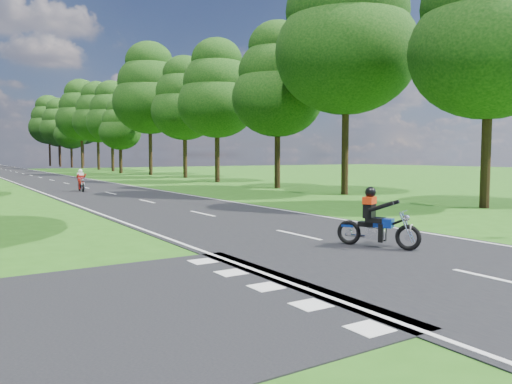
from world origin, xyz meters
TOP-DOWN VIEW (x-y plane):
  - ground at (0.00, 0.00)m, footprint 160.00×160.00m
  - main_road at (0.00, 50.00)m, footprint 7.00×140.00m
  - road_markings at (-0.14, 48.13)m, footprint 7.40×140.00m
  - treeline at (1.43, 60.06)m, footprint 40.00×115.35m
  - rider_near_blue at (0.48, -0.52)m, footprint 1.28×1.84m
  - rider_far_red at (-1.08, 22.53)m, footprint 0.67×1.68m

SIDE VIEW (x-z plane):
  - ground at x=0.00m, z-range 0.00..0.00m
  - main_road at x=0.00m, z-range 0.00..0.02m
  - road_markings at x=-0.14m, z-range 0.02..0.03m
  - rider_far_red at x=-1.08m, z-range 0.02..1.39m
  - rider_near_blue at x=0.48m, z-range 0.02..1.48m
  - treeline at x=1.43m, z-range 0.86..15.65m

